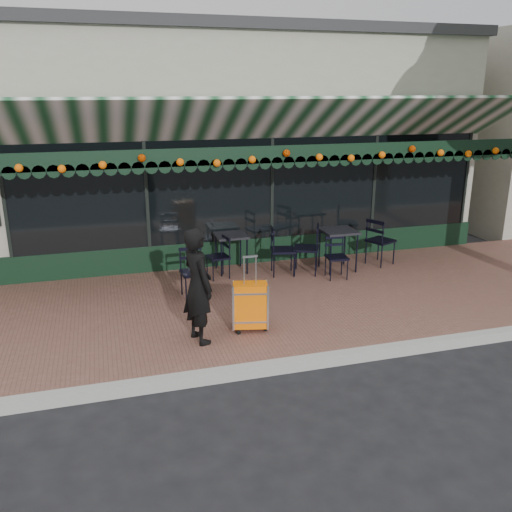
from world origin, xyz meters
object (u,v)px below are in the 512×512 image
object	(u,v)px
cafe_table_b	(231,238)
chair_a_left	(306,249)
chair_b_right	(283,251)
chair_b_left	(218,257)
woman	(198,286)
chair_a_front	(337,258)
suitcase	(250,306)
chair_a_right	(381,241)
cafe_table_a	(339,234)
chair_b_front	(193,273)

from	to	relation	value
cafe_table_b	chair_a_left	size ratio (longest dim) A/B	0.76
cafe_table_b	chair_b_right	size ratio (longest dim) A/B	0.79
chair_b_left	woman	bearing A→B (deg)	-26.86
chair_a_left	chair_a_front	distance (m)	0.61
suitcase	chair_a_right	distance (m)	4.00
woman	cafe_table_b	world-z (taller)	woman
chair_a_right	cafe_table_a	bearing A→B (deg)	71.62
chair_b_right	cafe_table_b	bearing A→B (deg)	75.46
cafe_table_a	chair_a_right	distance (m)	0.98
woman	chair_a_left	bearing A→B (deg)	-63.97
suitcase	chair_a_front	world-z (taller)	suitcase
chair_a_right	chair_b_left	xyz separation A→B (m)	(-3.25, 0.10, -0.08)
chair_a_right	chair_b_left	world-z (taller)	chair_a_right
cafe_table_b	chair_a_right	distance (m)	2.96
chair_b_right	chair_b_front	xyz separation A→B (m)	(-1.80, -0.69, -0.04)
suitcase	chair_a_left	size ratio (longest dim) A/B	1.17
suitcase	cafe_table_b	bearing A→B (deg)	95.17
woman	chair_a_front	size ratio (longest dim) A/B	2.07
chair_a_left	chair_a_front	xyz separation A→B (m)	(0.44, -0.42, -0.09)
chair_b_left	chair_a_right	bearing A→B (deg)	79.46
chair_a_right	chair_b_right	world-z (taller)	chair_a_right
woman	chair_a_left	xyz separation A→B (m)	(2.45, 2.28, -0.33)
chair_a_left	chair_a_right	xyz separation A→B (m)	(1.61, 0.11, -0.00)
woman	chair_b_left	bearing A→B (deg)	-34.95
chair_a_front	cafe_table_a	bearing A→B (deg)	69.40
cafe_table_b	chair_b_left	world-z (taller)	chair_b_left
cafe_table_a	chair_b_left	distance (m)	2.33
chair_b_right	chair_b_front	world-z (taller)	chair_b_right
cafe_table_a	chair_b_front	distance (m)	2.98
chair_b_left	chair_b_front	world-z (taller)	chair_b_front
cafe_table_a	chair_b_left	size ratio (longest dim) A/B	1.01
suitcase	chair_b_front	distance (m)	1.61
chair_a_left	chair_b_front	bearing A→B (deg)	-49.73
suitcase	cafe_table_b	size ratio (longest dim) A/B	1.54
chair_b_front	woman	bearing A→B (deg)	-100.98
chair_b_front	cafe_table_b	bearing A→B (deg)	47.35
cafe_table_a	chair_b_left	xyz separation A→B (m)	(-2.30, 0.18, -0.32)
chair_b_left	chair_a_left	bearing A→B (deg)	74.10
woman	suitcase	bearing A→B (deg)	-97.50
chair_b_front	chair_a_front	bearing A→B (deg)	1.01
suitcase	chair_a_right	bearing A→B (deg)	47.45
chair_a_left	chair_a_front	size ratio (longest dim) A/B	1.22
cafe_table_b	chair_b_front	world-z (taller)	chair_b_front
chair_a_front	chair_b_right	xyz separation A→B (m)	(-0.87, 0.48, 0.07)
cafe_table_b	chair_b_right	bearing A→B (deg)	-26.19
suitcase	chair_a_left	distance (m)	2.74
chair_b_right	cafe_table_a	bearing A→B (deg)	-79.92
cafe_table_a	chair_b_right	size ratio (longest dim) A/B	0.86
woman	chair_a_right	xyz separation A→B (m)	(4.06, 2.39, -0.33)
woman	cafe_table_b	bearing A→B (deg)	-39.05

